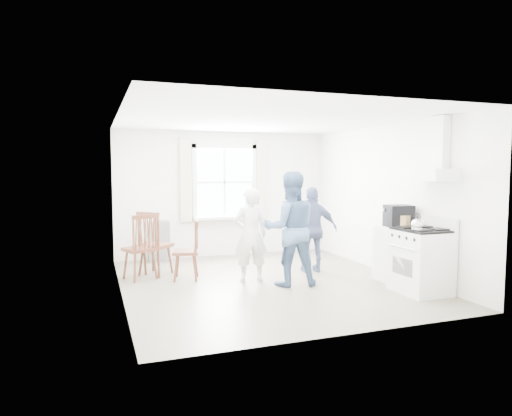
{
  "coord_description": "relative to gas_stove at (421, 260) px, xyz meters",
  "views": [
    {
      "loc": [
        -2.61,
        -6.75,
        1.81
      ],
      "look_at": [
        -0.11,
        0.2,
        1.19
      ],
      "focal_mm": 32.0,
      "sensor_mm": 36.0,
      "label": 1
    }
  ],
  "objects": [
    {
      "name": "room_shell",
      "position": [
        -1.91,
        1.35,
        0.82
      ],
      "size": [
        4.62,
        5.12,
        2.64
      ],
      "color": "gray",
      "rests_on": "ground"
    },
    {
      "name": "window_assembly",
      "position": [
        -1.91,
        3.8,
        0.98
      ],
      "size": [
        1.88,
        0.24,
        1.7
      ],
      "color": "white",
      "rests_on": "room_shell"
    },
    {
      "name": "shelf_unit",
      "position": [
        -3.31,
        3.68,
        -0.08
      ],
      "size": [
        0.4,
        0.3,
        0.8
      ],
      "primitive_type": "cube",
      "color": "slate",
      "rests_on": "ground"
    },
    {
      "name": "windsor_chair_c",
      "position": [
        -2.99,
        1.94,
        0.13
      ],
      "size": [
        0.51,
        0.52,
        1.01
      ],
      "color": "#4F2719",
      "rests_on": "ground"
    },
    {
      "name": "range_hood",
      "position": [
        0.16,
        -0.0,
        1.42
      ],
      "size": [
        0.45,
        0.76,
        0.94
      ],
      "color": "white",
      "rests_on": "room_shell"
    },
    {
      "name": "person_mid",
      "position": [
        -1.63,
        1.07,
        0.41
      ],
      "size": [
        1.02,
        1.02,
        1.79
      ],
      "primitive_type": "imported",
      "rotation": [
        0.0,
        0.0,
        2.94
      ],
      "color": "slate",
      "rests_on": "ground"
    },
    {
      "name": "low_cabinet",
      "position": [
        0.07,
        0.7,
        -0.03
      ],
      "size": [
        0.5,
        0.55,
        0.9
      ],
      "primitive_type": "cube",
      "color": "white",
      "rests_on": "ground"
    },
    {
      "name": "cardboard_box",
      "position": [
        0.12,
        0.56,
        0.51
      ],
      "size": [
        0.37,
        0.32,
        0.2
      ],
      "primitive_type": "cube",
      "rotation": [
        0.0,
        0.0,
        0.4
      ],
      "color": "tan",
      "rests_on": "low_cabinet"
    },
    {
      "name": "windsor_chair_b",
      "position": [
        -3.6,
        2.42,
        0.19
      ],
      "size": [
        0.65,
        0.65,
        1.11
      ],
      "color": "#4F2719",
      "rests_on": "ground"
    },
    {
      "name": "gas_stove",
      "position": [
        0.0,
        0.0,
        0.0
      ],
      "size": [
        0.68,
        0.76,
        1.12
      ],
      "color": "white",
      "rests_on": "ground"
    },
    {
      "name": "person_right",
      "position": [
        -0.87,
        1.78,
        0.27
      ],
      "size": [
        1.03,
        1.03,
        1.51
      ],
      "primitive_type": "imported",
      "rotation": [
        0.0,
        0.0,
        2.97
      ],
      "color": "navy",
      "rests_on": "ground"
    },
    {
      "name": "windsor_chair_a",
      "position": [
        -3.77,
        2.16,
        0.19
      ],
      "size": [
        0.6,
        0.59,
        1.1
      ],
      "color": "#4F2719",
      "rests_on": "ground"
    },
    {
      "name": "kettle",
      "position": [
        -0.22,
        -0.16,
        0.55
      ],
      "size": [
        0.17,
        0.17,
        0.25
      ],
      "color": "silver",
      "rests_on": "gas_stove"
    },
    {
      "name": "stereo_stack",
      "position": [
        0.08,
        0.65,
        0.59
      ],
      "size": [
        0.45,
        0.41,
        0.35
      ],
      "color": "black",
      "rests_on": "low_cabinet"
    },
    {
      "name": "potted_plant",
      "position": [
        -1.47,
        3.71,
        0.53
      ],
      "size": [
        0.2,
        0.2,
        0.33
      ],
      "primitive_type": "imported",
      "rotation": [
        0.0,
        0.0,
        0.1
      ],
      "color": "#34753E",
      "rests_on": "window_assembly"
    },
    {
      "name": "person_left",
      "position": [
        -2.14,
        1.5,
        0.28
      ],
      "size": [
        0.61,
        0.61,
        1.52
      ],
      "primitive_type": "imported",
      "rotation": [
        0.0,
        0.0,
        3.03
      ],
      "color": "silver",
      "rests_on": "ground"
    }
  ]
}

